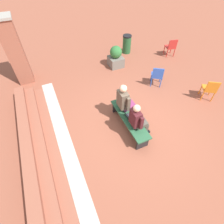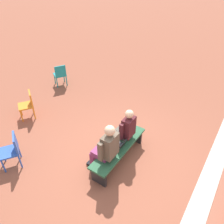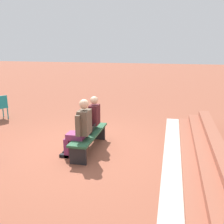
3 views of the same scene
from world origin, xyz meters
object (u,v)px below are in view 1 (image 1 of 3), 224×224
(bench, at_px, (129,120))
(laptop, at_px, (129,116))
(plastic_chair_far_right, at_px, (210,89))
(planter, at_px, (116,57))
(litter_bin, at_px, (127,44))
(person_student, at_px, (138,120))
(plastic_chair_foreground, at_px, (157,75))
(person_adult, at_px, (126,101))
(plastic_chair_by_pillar, at_px, (171,46))

(bench, xyz_separation_m, laptop, (0.02, 0.01, 0.15))
(plastic_chair_far_right, xyz_separation_m, planter, (3.36, 2.07, -0.04))
(litter_bin, bearing_deg, laptop, 153.29)
(person_student, bearing_deg, plastic_chair_foreground, -46.58)
(person_student, distance_m, plastic_chair_foreground, 2.63)
(plastic_chair_foreground, height_order, planter, planter)
(laptop, height_order, planter, planter)
(person_student, height_order, planter, person_student)
(person_student, relative_size, planter, 1.37)
(person_student, relative_size, plastic_chair_foreground, 1.54)
(bench, relative_size, plastic_chair_foreground, 2.14)
(bench, xyz_separation_m, litter_bin, (4.29, -2.14, 0.08))
(person_adult, xyz_separation_m, plastic_chair_foreground, (1.03, -1.90, -0.25))
(laptop, relative_size, plastic_chair_by_pillar, 0.38)
(bench, bearing_deg, planter, -18.38)
(plastic_chair_foreground, xyz_separation_m, planter, (1.92, 0.84, -0.04))
(plastic_chair_far_right, distance_m, planter, 3.95)
(person_adult, xyz_separation_m, plastic_chair_by_pillar, (2.70, -3.82, -0.25))
(plastic_chair_foreground, relative_size, litter_bin, 0.98)
(person_adult, bearing_deg, bench, 170.87)
(laptop, distance_m, plastic_chair_foreground, 2.45)
(person_adult, distance_m, planter, 3.15)
(plastic_chair_by_pillar, height_order, plastic_chair_far_right, same)
(bench, height_order, litter_bin, litter_bin)
(plastic_chair_far_right, bearing_deg, bench, 90.35)
(person_adult, bearing_deg, laptop, 168.88)
(plastic_chair_by_pillar, bearing_deg, bench, 128.83)
(plastic_chair_far_right, bearing_deg, plastic_chair_foreground, 40.61)
(plastic_chair_by_pillar, bearing_deg, person_student, 132.25)
(laptop, height_order, plastic_chair_foreground, plastic_chair_foreground)
(person_adult, bearing_deg, planter, -19.66)
(plastic_chair_by_pillar, xyz_separation_m, planter, (0.25, 2.77, -0.04))
(person_student, bearing_deg, litter_bin, -24.11)
(person_adult, xyz_separation_m, planter, (2.95, -1.05, -0.29))
(planter, xyz_separation_m, litter_bin, (0.91, -1.02, -0.00))
(plastic_chair_by_pillar, height_order, plastic_chair_foreground, same)
(person_adult, height_order, plastic_chair_foreground, person_adult)
(plastic_chair_far_right, bearing_deg, person_student, 96.63)
(litter_bin, bearing_deg, plastic_chair_foreground, 176.48)
(plastic_chair_far_right, relative_size, litter_bin, 0.98)
(plastic_chair_by_pillar, bearing_deg, person_adult, 125.26)
(person_student, xyz_separation_m, laptop, (0.36, 0.08, -0.20))
(person_student, bearing_deg, planter, -15.87)
(plastic_chair_by_pillar, height_order, planter, planter)
(person_student, bearing_deg, person_adult, -0.35)
(person_adult, relative_size, litter_bin, 1.59)
(bench, bearing_deg, plastic_chair_far_right, -89.65)
(plastic_chair_by_pillar, relative_size, litter_bin, 0.98)
(plastic_chair_foreground, distance_m, litter_bin, 2.85)
(bench, relative_size, laptop, 5.62)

